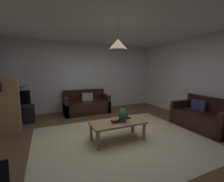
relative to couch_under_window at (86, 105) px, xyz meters
name	(u,v)px	position (x,y,z in m)	size (l,w,h in m)	color
floor	(117,137)	(0.16, -2.28, -0.29)	(5.67, 5.50, 0.02)	brown
rug	(121,140)	(0.16, -2.48, -0.27)	(3.68, 3.03, 0.01)	beige
wall_back	(86,77)	(0.16, 0.50, 1.01)	(5.79, 0.06, 2.57)	silver
wall_right	(203,79)	(3.02, -2.28, 1.01)	(0.06, 5.50, 2.57)	silver
ceiling	(118,22)	(0.16, -2.28, 2.31)	(5.67, 5.50, 0.02)	white
window_pane	(80,78)	(-0.10, 0.47, 0.96)	(1.15, 0.01, 1.07)	white
couch_under_window	(86,105)	(0.00, 0.00, 0.00)	(1.58, 0.83, 0.82)	black
couch_right_side	(203,118)	(2.52, -2.72, 0.00)	(0.83, 1.48, 0.82)	black
coffee_table	(118,125)	(0.08, -2.45, 0.09)	(1.20, 0.60, 0.43)	#A87F56
book_on_table_0	(115,122)	(0.00, -2.49, 0.17)	(0.15, 0.10, 0.02)	#72387F
book_on_table_1	(115,121)	(0.00, -2.49, 0.20)	(0.15, 0.11, 0.03)	black
book_on_table_2	(115,120)	(0.00, -2.49, 0.23)	(0.16, 0.11, 0.03)	#99663F
remote_on_table_0	(128,118)	(0.40, -2.35, 0.17)	(0.05, 0.16, 0.02)	black
potted_plant_on_table	(123,115)	(0.19, -2.50, 0.32)	(0.23, 0.23, 0.30)	#4C4C51
tv_stand	(18,115)	(-2.13, -0.28, -0.03)	(0.90, 0.44, 0.50)	black
tv	(16,99)	(-2.13, -0.30, 0.46)	(0.74, 0.16, 0.46)	black
potted_palm_corner	(17,102)	(-2.20, 0.23, 0.26)	(0.73, 0.78, 1.35)	#4C4C51
bookshelf_corner	(3,104)	(-2.31, -0.92, 0.44)	(0.70, 0.31, 1.40)	#A87F56
pendant_lamp	(118,44)	(0.08, -2.45, 1.81)	(0.39, 0.39, 0.59)	black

